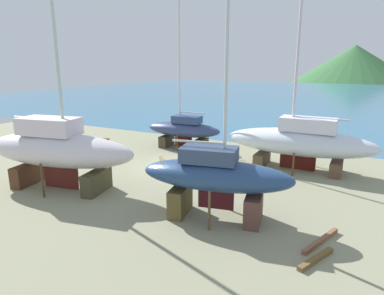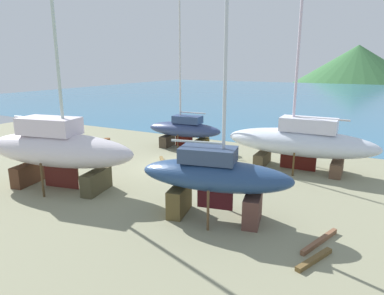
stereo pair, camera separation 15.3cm
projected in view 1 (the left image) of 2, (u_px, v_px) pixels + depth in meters
ground_plane at (133, 185)px, 20.28m from camera, size 54.14×54.14×0.00m
sea_water at (312, 96)px, 76.05m from camera, size 133.22×103.09×0.01m
headland_hill at (353, 78)px, 166.34m from camera, size 100.44×100.44×31.24m
sailboat_large_starboard at (300, 141)px, 22.90m from camera, size 9.95×3.21×13.99m
sailboat_mid_port at (216, 176)px, 15.59m from camera, size 7.35×3.73×12.07m
sailboat_small_center at (184, 129)px, 28.78m from camera, size 6.68×2.56×11.82m
sailboat_far_slipway at (58, 149)px, 19.34m from camera, size 9.74×4.56×16.88m
worker at (326, 141)px, 28.10m from camera, size 0.49×0.35×1.67m
barrel_rust_far at (79, 143)px, 29.08m from camera, size 0.65×0.65×0.93m
barrel_tipped_left at (106, 144)px, 28.91m from camera, size 0.77×0.77×0.88m
timber_long_fore at (86, 149)px, 28.54m from camera, size 2.58×1.02×0.20m
timber_plank_near at (162, 161)px, 25.01m from camera, size 1.62×1.86×0.17m
timber_plank_far at (316, 259)px, 12.50m from camera, size 1.01×2.02×0.18m
timber_short_cross at (321, 241)px, 13.76m from camera, size 1.04×2.59×0.20m
timber_long_aft at (61, 142)px, 31.04m from camera, size 1.09×1.53×0.10m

